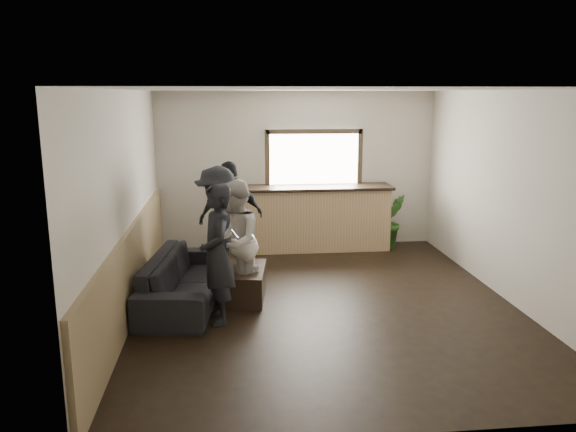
{
  "coord_description": "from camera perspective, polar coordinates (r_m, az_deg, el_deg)",
  "views": [
    {
      "loc": [
        -1.22,
        -7.01,
        2.75
      ],
      "look_at": [
        -0.44,
        0.4,
        1.12
      ],
      "focal_mm": 35.0,
      "sensor_mm": 36.0,
      "label": 1
    }
  ],
  "objects": [
    {
      "name": "cup_a",
      "position": [
        7.87,
        -4.85,
        -4.57
      ],
      "size": [
        0.13,
        0.13,
        0.09
      ],
      "primitive_type": "imported",
      "rotation": [
        0.0,
        0.0,
        6.13
      ],
      "color": "silver",
      "rests_on": "coffee_table"
    },
    {
      "name": "bar_counter",
      "position": [
        10.05,
        2.79,
        0.21
      ],
      "size": [
        2.7,
        0.68,
        2.13
      ],
      "color": "tan",
      "rests_on": "ground"
    },
    {
      "name": "cup_b",
      "position": [
        7.53,
        -3.19,
        -5.35
      ],
      "size": [
        0.13,
        0.13,
        0.09
      ],
      "primitive_type": "imported",
      "rotation": [
        0.0,
        0.0,
        3.8
      ],
      "color": "silver",
      "rests_on": "coffee_table"
    },
    {
      "name": "ground",
      "position": [
        7.63,
        3.62,
        -8.83
      ],
      "size": [
        5.0,
        6.0,
        0.01
      ],
      "primitive_type": "cube",
      "color": "black"
    },
    {
      "name": "room_shell",
      "position": [
        7.14,
        -2.06,
        1.98
      ],
      "size": [
        5.01,
        6.01,
        2.8
      ],
      "color": "silver",
      "rests_on": "ground"
    },
    {
      "name": "person_a",
      "position": [
        6.81,
        -7.22,
        -3.9
      ],
      "size": [
        0.53,
        0.69,
        1.71
      ],
      "rotation": [
        0.0,
        0.0,
        -1.38
      ],
      "color": "black",
      "rests_on": "ground"
    },
    {
      "name": "sofa",
      "position": [
        7.67,
        -10.41,
        -6.3
      ],
      "size": [
        1.16,
        2.33,
        0.65
      ],
      "primitive_type": "imported",
      "rotation": [
        0.0,
        0.0,
        1.44
      ],
      "color": "black",
      "rests_on": "ground"
    },
    {
      "name": "person_d",
      "position": [
        8.74,
        -5.77,
        -0.12
      ],
      "size": [
        1.11,
        0.74,
        1.75
      ],
      "rotation": [
        0.0,
        0.0,
        -2.81
      ],
      "color": "black",
      "rests_on": "ground"
    },
    {
      "name": "person_b",
      "position": [
        7.44,
        -5.41,
        -2.67
      ],
      "size": [
        0.74,
        0.89,
        1.66
      ],
      "rotation": [
        0.0,
        0.0,
        -1.72
      ],
      "color": "beige",
      "rests_on": "ground"
    },
    {
      "name": "potted_plant",
      "position": [
        10.33,
        10.37,
        -0.48
      ],
      "size": [
        0.63,
        0.55,
        0.99
      ],
      "primitive_type": "imported",
      "rotation": [
        0.0,
        0.0,
        0.24
      ],
      "color": "#2D6623",
      "rests_on": "ground"
    },
    {
      "name": "coffee_table",
      "position": [
        7.75,
        -4.39,
        -6.84
      ],
      "size": [
        0.64,
        1.01,
        0.42
      ],
      "primitive_type": "cube",
      "rotation": [
        0.0,
        0.0,
        -0.13
      ],
      "color": "black",
      "rests_on": "ground"
    },
    {
      "name": "person_c",
      "position": [
        8.08,
        -7.07,
        -1.15
      ],
      "size": [
        0.8,
        1.21,
        1.76
      ],
      "rotation": [
        0.0,
        0.0,
        -1.7
      ],
      "color": "black",
      "rests_on": "ground"
    }
  ]
}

